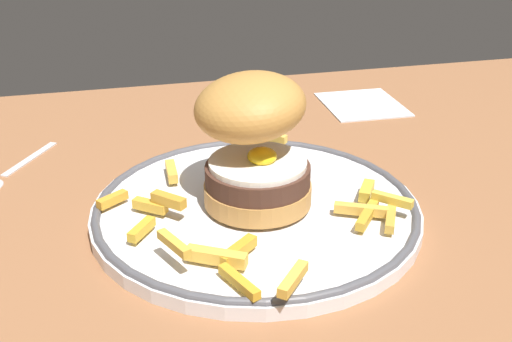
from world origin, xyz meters
TOP-DOWN VIEW (x-y plane):
  - ground_plane at (0.00, 0.00)cm, footprint 111.30×87.53cm
  - dinner_plate at (0.75, 3.11)cm, footprint 29.56×29.56cm
  - burger at (0.71, 3.98)cm, footprint 12.55×12.64cm
  - fries_pile at (0.21, 0.47)cm, footprint 26.56×26.39cm
  - napkin at (21.71, 28.48)cm, footprint 10.24×11.44cm

SIDE VIEW (x-z plane):
  - ground_plane at x=0.00cm, z-range -4.00..0.00cm
  - napkin at x=21.71cm, z-range 0.00..0.40cm
  - dinner_plate at x=0.75cm, z-range 0.04..1.64cm
  - fries_pile at x=0.21cm, z-range 1.05..3.50cm
  - burger at x=0.71cm, z-range 1.53..13.31cm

